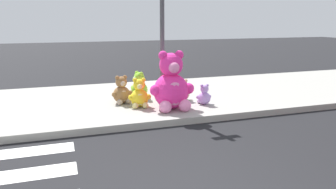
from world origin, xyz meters
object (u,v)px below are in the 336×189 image
object	(u,v)px
plush_pink_large	(172,86)
plush_tan	(183,92)
plush_brown	(122,92)
plush_white	(166,89)
plush_yellow	(140,95)
sign_pole	(162,34)
plush_lavender	(204,96)
plush_lime	(139,87)

from	to	relation	value
plush_pink_large	plush_tan	bearing A→B (deg)	52.35
plush_brown	plush_white	bearing A→B (deg)	11.72
plush_yellow	plush_tan	xyz separation A→B (m)	(1.23, 0.33, -0.06)
sign_pole	plush_brown	distance (m)	1.74
plush_brown	plush_tan	xyz separation A→B (m)	(1.56, -0.16, -0.06)
plush_pink_large	plush_lavender	size ratio (longest dim) A/B	2.67
plush_white	plush_tan	distance (m)	0.53
plush_white	plush_tan	bearing A→B (deg)	-50.79
plush_yellow	plush_pink_large	bearing A→B (deg)	-30.86
plush_pink_large	plush_yellow	size ratio (longest dim) A/B	1.93
plush_lime	plush_pink_large	bearing A→B (deg)	-69.93
plush_lime	plush_tan	bearing A→B (deg)	-28.86
plush_yellow	plush_lavender	world-z (taller)	plush_yellow
plush_lavender	plush_lime	world-z (taller)	plush_lime
plush_white	plush_lime	distance (m)	0.72
plush_yellow	plush_lavender	xyz separation A→B (m)	(1.57, -0.24, -0.08)
plush_yellow	plush_white	bearing A→B (deg)	39.58
plush_lavender	plush_brown	size ratio (longest dim) A/B	0.72
plush_lime	plush_tan	xyz separation A→B (m)	(1.04, -0.57, -0.07)
plush_yellow	plush_tan	distance (m)	1.28
plush_pink_large	plush_lavender	bearing A→B (deg)	9.82
plush_white	plush_tan	world-z (taller)	same
plush_lime	sign_pole	bearing A→B (deg)	-58.35
sign_pole	plush_white	world-z (taller)	sign_pole
plush_lime	plush_lavender	bearing A→B (deg)	-39.72
sign_pole	plush_tan	bearing A→B (deg)	13.05
plush_brown	plush_pink_large	bearing A→B (deg)	-41.47
plush_pink_large	plush_lavender	world-z (taller)	plush_pink_large
plush_lavender	plush_lime	bearing A→B (deg)	140.28
plush_white	plush_lime	world-z (taller)	plush_lime
plush_white	plush_brown	world-z (taller)	plush_brown
plush_white	plush_brown	distance (m)	1.26
plush_brown	plush_lime	xyz separation A→B (m)	(0.53, 0.42, 0.01)
plush_brown	plush_lime	bearing A→B (deg)	38.35
plush_brown	sign_pole	bearing A→B (deg)	-17.00
sign_pole	plush_yellow	size ratio (longest dim) A/B	4.56
plush_pink_large	plush_brown	size ratio (longest dim) A/B	1.94
plush_pink_large	plush_yellow	world-z (taller)	plush_pink_large
plush_lime	plush_tan	size ratio (longest dim) A/B	1.30
plush_yellow	plush_lime	distance (m)	0.92
sign_pole	plush_lavender	size ratio (longest dim) A/B	6.31
plush_yellow	plush_lavender	size ratio (longest dim) A/B	1.38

